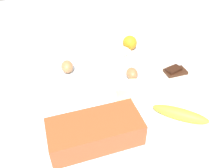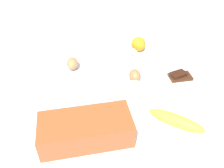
# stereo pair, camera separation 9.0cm
# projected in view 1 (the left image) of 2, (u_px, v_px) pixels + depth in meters

# --- Properties ---
(ground_plane) EXTENTS (2.40, 2.40, 0.02)m
(ground_plane) POSITION_uv_depth(u_px,v_px,m) (112.00, 94.00, 0.93)
(ground_plane) COLOR silver
(loaf_pan) EXTENTS (0.28, 0.13, 0.08)m
(loaf_pan) POSITION_uv_depth(u_px,v_px,m) (95.00, 131.00, 0.72)
(loaf_pan) COLOR #9E4723
(loaf_pan) RESTS_ON ground_plane
(flour_bowl) EXTENTS (0.14, 0.14, 0.07)m
(flour_bowl) POSITION_uv_depth(u_px,v_px,m) (116.00, 55.00, 1.07)
(flour_bowl) COLOR silver
(flour_bowl) RESTS_ON ground_plane
(banana) EXTENTS (0.17, 0.16, 0.04)m
(banana) POSITION_uv_depth(u_px,v_px,m) (180.00, 114.00, 0.80)
(banana) COLOR yellow
(banana) RESTS_ON ground_plane
(orange_fruit) EXTENTS (0.07, 0.07, 0.07)m
(orange_fruit) POSITION_uv_depth(u_px,v_px,m) (130.00, 43.00, 1.15)
(orange_fruit) COLOR orange
(orange_fruit) RESTS_ON ground_plane
(butter_block) EXTENTS (0.10, 0.09, 0.06)m
(butter_block) POSITION_uv_depth(u_px,v_px,m) (128.00, 91.00, 0.88)
(butter_block) COLOR #F4EDB2
(butter_block) RESTS_ON ground_plane
(egg_near_butter) EXTENTS (0.05, 0.07, 0.05)m
(egg_near_butter) POSITION_uv_depth(u_px,v_px,m) (132.00, 74.00, 0.98)
(egg_near_butter) COLOR #9C683F
(egg_near_butter) RESTS_ON ground_plane
(egg_beside_bowl) EXTENTS (0.06, 0.07, 0.05)m
(egg_beside_bowl) POSITION_uv_depth(u_px,v_px,m) (67.00, 67.00, 1.01)
(egg_beside_bowl) COLOR #AB7345
(egg_beside_bowl) RESTS_ON ground_plane
(chocolate_plate) EXTENTS (0.13, 0.13, 0.03)m
(chocolate_plate) POSITION_uv_depth(u_px,v_px,m) (175.00, 73.00, 1.00)
(chocolate_plate) COLOR silver
(chocolate_plate) RESTS_ON ground_plane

